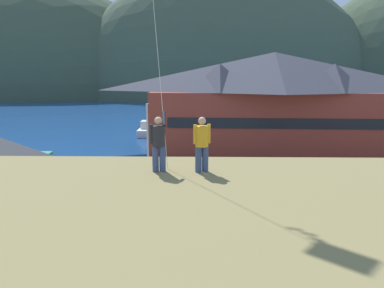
# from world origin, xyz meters

# --- Properties ---
(ground_plane) EXTENTS (600.00, 600.00, 0.00)m
(ground_plane) POSITION_xyz_m (0.00, 0.00, 0.00)
(ground_plane) COLOR #66604C
(parking_lot_pad) EXTENTS (40.00, 20.00, 0.10)m
(parking_lot_pad) POSITION_xyz_m (0.00, 5.00, 0.05)
(parking_lot_pad) COLOR gray
(parking_lot_pad) RESTS_ON ground
(bay_water) EXTENTS (360.00, 84.00, 0.03)m
(bay_water) POSITION_xyz_m (0.00, 60.00, 0.01)
(bay_water) COLOR navy
(bay_water) RESTS_ON ground
(far_hill_east_peak) EXTENTS (115.73, 62.59, 85.16)m
(far_hill_east_peak) POSITION_xyz_m (-65.09, 118.26, 0.00)
(far_hill_east_peak) COLOR #3D4C38
(far_hill_east_peak) RESTS_ON ground
(far_hill_center_saddle) EXTENTS (113.20, 54.88, 89.73)m
(far_hill_center_saddle) POSITION_xyz_m (8.59, 112.29, 0.00)
(far_hill_center_saddle) COLOR #42513D
(far_hill_center_saddle) RESTS_ON ground
(harbor_lodge) EXTENTS (29.94, 11.79, 11.41)m
(harbor_lodge) POSITION_xyz_m (9.28, 22.17, 6.05)
(harbor_lodge) COLOR brown
(harbor_lodge) RESTS_ON ground
(wharf_dock) EXTENTS (3.20, 15.10, 0.70)m
(wharf_dock) POSITION_xyz_m (-3.87, 35.69, 0.35)
(wharf_dock) COLOR #70604C
(wharf_dock) RESTS_ON ground
(moored_boat_wharfside) EXTENTS (2.09, 6.12, 2.16)m
(moored_boat_wharfside) POSITION_xyz_m (-7.17, 32.12, 0.72)
(moored_boat_wharfside) COLOR silver
(moored_boat_wharfside) RESTS_ON ground
(moored_boat_outer_mooring) EXTENTS (2.30, 7.12, 2.16)m
(moored_boat_outer_mooring) POSITION_xyz_m (-0.39, 33.50, 0.72)
(moored_boat_outer_mooring) COLOR #23564C
(moored_boat_outer_mooring) RESTS_ON ground
(parked_car_back_row_right) EXTENTS (4.26, 2.18, 1.82)m
(parked_car_back_row_right) POSITION_xyz_m (11.50, 6.54, 1.06)
(parked_car_back_row_right) COLOR #B28923
(parked_car_back_row_right) RESTS_ON parking_lot_pad
(parked_car_mid_row_near) EXTENTS (4.27, 2.19, 1.82)m
(parked_car_mid_row_near) POSITION_xyz_m (-8.24, 7.28, 1.06)
(parked_car_mid_row_near) COLOR #B28923
(parked_car_mid_row_near) RESTS_ON parking_lot_pad
(parked_car_front_row_red) EXTENTS (4.33, 2.32, 1.82)m
(parked_car_front_row_red) POSITION_xyz_m (3.09, 5.76, 1.06)
(parked_car_front_row_red) COLOR silver
(parked_car_front_row_red) RESTS_ON parking_lot_pad
(parked_car_mid_row_far) EXTENTS (4.34, 2.33, 1.82)m
(parked_car_mid_row_far) POSITION_xyz_m (10.19, 0.99, 1.06)
(parked_car_mid_row_far) COLOR black
(parked_car_mid_row_far) RESTS_ON parking_lot_pad
(parked_car_back_row_left) EXTENTS (4.23, 2.11, 1.82)m
(parked_car_back_row_left) POSITION_xyz_m (-3.26, 1.14, 1.06)
(parked_car_back_row_left) COLOR #9EA3A8
(parked_car_back_row_left) RESTS_ON parking_lot_pad
(parked_car_lone_by_shed) EXTENTS (4.28, 2.20, 1.82)m
(parked_car_lone_by_shed) POSITION_xyz_m (2.48, -0.29, 1.06)
(parked_car_lone_by_shed) COLOR #236633
(parked_car_lone_by_shed) RESTS_ON parking_lot_pad
(parking_light_pole) EXTENTS (0.24, 0.78, 6.39)m
(parking_light_pole) POSITION_xyz_m (-3.83, 10.56, 3.82)
(parking_light_pole) COLOR #ADADB2
(parking_light_pole) RESTS_ON parking_lot_pad
(person_kite_flyer) EXTENTS (0.52, 0.68, 1.86)m
(person_kite_flyer) POSITION_xyz_m (-0.62, -8.74, 7.02)
(person_kite_flyer) COLOR #384770
(person_kite_flyer) RESTS_ON grassy_hill_foreground
(person_companion) EXTENTS (0.53, 0.40, 1.74)m
(person_companion) POSITION_xyz_m (0.73, -8.77, 7.00)
(person_companion) COLOR #384770
(person_companion) RESTS_ON grassy_hill_foreground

